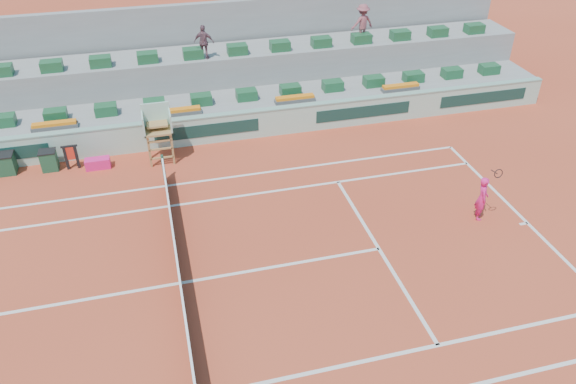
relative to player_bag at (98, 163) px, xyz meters
name	(u,v)px	position (x,y,z in m)	size (l,w,h in m)	color
ground	(180,283)	(2.50, -7.49, -0.21)	(90.00, 90.00, 0.00)	#AA3921
seating_tier_lower	(156,113)	(2.50, 3.21, 0.39)	(36.00, 4.00, 1.20)	gray
seating_tier_upper	(152,84)	(2.50, 4.81, 1.09)	(36.00, 2.40, 2.60)	gray
stadium_back_wall	(147,54)	(2.50, 6.41, 1.99)	(36.00, 0.40, 4.40)	gray
player_bag	(98,163)	(0.00, 0.00, 0.00)	(0.96, 0.42, 0.42)	#EB1E75
spectator_mid	(204,42)	(5.00, 4.00, 3.14)	(0.89, 0.37, 1.51)	#6F4A53
spectator_right	(362,23)	(12.61, 4.49, 3.26)	(1.13, 0.65, 1.75)	#8C464C
court_lines	(180,283)	(2.50, -7.49, -0.21)	(23.89, 11.09, 0.01)	silver
tennis_net	(178,270)	(2.50, -7.49, 0.31)	(0.10, 11.97, 1.10)	black
advertising_hoarding	(159,135)	(2.52, 1.01, 0.42)	(36.00, 0.34, 1.26)	#9FC9B3
umpire_chair	(157,126)	(2.50, 0.01, 1.33)	(1.10, 0.90, 2.40)	olive
seat_row_lower	(154,104)	(2.50, 2.31, 1.21)	(32.90, 0.60, 0.44)	#1B512C
seat_row_upper	(148,57)	(2.50, 4.21, 2.61)	(32.90, 0.60, 0.44)	#1B512C
flower_planters	(119,118)	(1.00, 1.51, 1.12)	(26.80, 0.36, 0.28)	#505050
drink_cooler_a	(49,160)	(-1.81, 0.35, 0.21)	(0.64, 0.55, 0.84)	#17462C
drink_cooler_b	(4,163)	(-3.49, 0.54, 0.21)	(0.85, 0.73, 0.84)	#17462C
towel_rack	(71,155)	(-0.95, 0.22, 0.39)	(0.62, 0.10, 1.03)	black
tennis_player	(482,198)	(12.90, -6.75, 0.61)	(0.58, 0.91, 2.28)	#EB1E75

